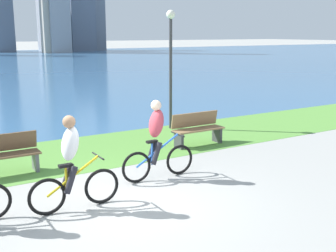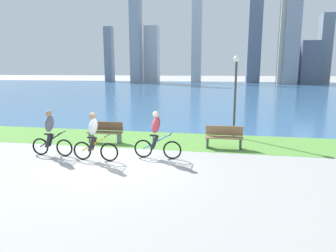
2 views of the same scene
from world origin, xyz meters
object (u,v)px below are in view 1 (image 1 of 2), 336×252
at_px(cyclist_lead, 157,141).
at_px(bench_far_along_path, 4,155).
at_px(cyclist_trailing, 72,164).
at_px(lamppost_tall, 171,52).
at_px(bench_near_path, 197,129).

distance_m(cyclist_lead, bench_far_along_path, 3.39).
bearing_deg(cyclist_trailing, cyclist_lead, 17.44).
bearing_deg(lamppost_tall, bench_near_path, -101.82).
relative_size(bench_near_path, lamppost_tall, 0.40).
relative_size(cyclist_trailing, lamppost_tall, 0.45).
bearing_deg(cyclist_trailing, lamppost_tall, 43.89).
bearing_deg(cyclist_trailing, bench_far_along_path, 104.27).
height_order(cyclist_trailing, bench_far_along_path, cyclist_trailing).
bearing_deg(cyclist_lead, bench_far_along_path, 144.24).
distance_m(cyclist_trailing, lamppost_tall, 6.98).
bearing_deg(lamppost_tall, cyclist_lead, -124.84).
height_order(bench_near_path, lamppost_tall, lamppost_tall).
bearing_deg(bench_near_path, cyclist_lead, -141.45).
relative_size(cyclist_lead, cyclist_trailing, 1.02).
distance_m(bench_far_along_path, lamppost_tall, 6.27).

